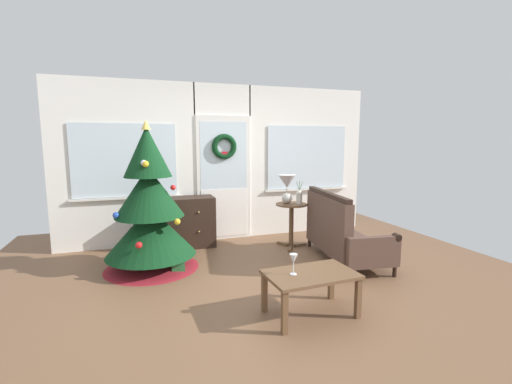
{
  "coord_description": "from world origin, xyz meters",
  "views": [
    {
      "loc": [
        -1.38,
        -3.63,
        1.64
      ],
      "look_at": [
        0.05,
        0.55,
        1.0
      ],
      "focal_mm": 24.75,
      "sensor_mm": 36.0,
      "label": 1
    }
  ],
  "objects_px": {
    "dresser_cabinet": "(185,222)",
    "coffee_table": "(311,279)",
    "settee_sofa": "(340,234)",
    "gift_box": "(178,266)",
    "side_table": "(291,216)",
    "table_lamp": "(287,185)",
    "wine_glass": "(293,260)",
    "christmas_tree": "(150,212)",
    "flower_vase": "(299,196)"
  },
  "relations": [
    {
      "from": "side_table",
      "to": "table_lamp",
      "type": "height_order",
      "value": "table_lamp"
    },
    {
      "from": "christmas_tree",
      "to": "gift_box",
      "type": "xyz_separation_m",
      "value": [
        0.3,
        -0.25,
        -0.66
      ]
    },
    {
      "from": "christmas_tree",
      "to": "dresser_cabinet",
      "type": "distance_m",
      "value": 1.03
    },
    {
      "from": "side_table",
      "to": "coffee_table",
      "type": "xyz_separation_m",
      "value": [
        -0.73,
        -2.03,
        -0.14
      ]
    },
    {
      "from": "settee_sofa",
      "to": "table_lamp",
      "type": "bearing_deg",
      "value": 118.81
    },
    {
      "from": "gift_box",
      "to": "dresser_cabinet",
      "type": "bearing_deg",
      "value": 77.12
    },
    {
      "from": "christmas_tree",
      "to": "dresser_cabinet",
      "type": "height_order",
      "value": "christmas_tree"
    },
    {
      "from": "coffee_table",
      "to": "side_table",
      "type": "bearing_deg",
      "value": 70.25
    },
    {
      "from": "flower_vase",
      "to": "coffee_table",
      "type": "distance_m",
      "value": 2.18
    },
    {
      "from": "flower_vase",
      "to": "table_lamp",
      "type": "bearing_deg",
      "value": 147.99
    },
    {
      "from": "wine_glass",
      "to": "gift_box",
      "type": "xyz_separation_m",
      "value": [
        -0.89,
        1.52,
        -0.48
      ]
    },
    {
      "from": "christmas_tree",
      "to": "side_table",
      "type": "height_order",
      "value": "christmas_tree"
    },
    {
      "from": "dresser_cabinet",
      "to": "table_lamp",
      "type": "relative_size",
      "value": 2.06
    },
    {
      "from": "dresser_cabinet",
      "to": "coffee_table",
      "type": "bearing_deg",
      "value": -72.4
    },
    {
      "from": "settee_sofa",
      "to": "gift_box",
      "type": "distance_m",
      "value": 2.21
    },
    {
      "from": "coffee_table",
      "to": "wine_glass",
      "type": "xyz_separation_m",
      "value": [
        -0.17,
        0.02,
        0.2
      ]
    },
    {
      "from": "christmas_tree",
      "to": "wine_glass",
      "type": "xyz_separation_m",
      "value": [
        1.19,
        -1.77,
        -0.18
      ]
    },
    {
      "from": "wine_glass",
      "to": "gift_box",
      "type": "bearing_deg",
      "value": 120.32
    },
    {
      "from": "dresser_cabinet",
      "to": "wine_glass",
      "type": "height_order",
      "value": "dresser_cabinet"
    },
    {
      "from": "side_table",
      "to": "flower_vase",
      "type": "bearing_deg",
      "value": -30.96
    },
    {
      "from": "side_table",
      "to": "coffee_table",
      "type": "relative_size",
      "value": 0.8
    },
    {
      "from": "side_table",
      "to": "wine_glass",
      "type": "xyz_separation_m",
      "value": [
        -0.9,
        -2.01,
        0.07
      ]
    },
    {
      "from": "dresser_cabinet",
      "to": "side_table",
      "type": "xyz_separation_m",
      "value": [
        1.55,
        -0.56,
        0.1
      ]
    },
    {
      "from": "dresser_cabinet",
      "to": "settee_sofa",
      "type": "relative_size",
      "value": 0.57
    },
    {
      "from": "settee_sofa",
      "to": "coffee_table",
      "type": "height_order",
      "value": "settee_sofa"
    },
    {
      "from": "table_lamp",
      "to": "coffee_table",
      "type": "distance_m",
      "value": 2.26
    },
    {
      "from": "wine_glass",
      "to": "christmas_tree",
      "type": "bearing_deg",
      "value": 124.0
    },
    {
      "from": "dresser_cabinet",
      "to": "settee_sofa",
      "type": "xyz_separation_m",
      "value": [
        1.94,
        -1.33,
        -0.01
      ]
    },
    {
      "from": "dresser_cabinet",
      "to": "coffee_table",
      "type": "relative_size",
      "value": 1.05
    },
    {
      "from": "coffee_table",
      "to": "gift_box",
      "type": "distance_m",
      "value": 1.89
    },
    {
      "from": "wine_glass",
      "to": "gift_box",
      "type": "height_order",
      "value": "wine_glass"
    },
    {
      "from": "table_lamp",
      "to": "gift_box",
      "type": "distance_m",
      "value": 2.02
    },
    {
      "from": "settee_sofa",
      "to": "coffee_table",
      "type": "relative_size",
      "value": 1.84
    },
    {
      "from": "table_lamp",
      "to": "wine_glass",
      "type": "distance_m",
      "value": 2.26
    },
    {
      "from": "christmas_tree",
      "to": "side_table",
      "type": "distance_m",
      "value": 2.12
    },
    {
      "from": "settee_sofa",
      "to": "side_table",
      "type": "height_order",
      "value": "settee_sofa"
    },
    {
      "from": "table_lamp",
      "to": "flower_vase",
      "type": "height_order",
      "value": "table_lamp"
    },
    {
      "from": "flower_vase",
      "to": "wine_glass",
      "type": "xyz_separation_m",
      "value": [
        -1.0,
        -1.95,
        -0.25
      ]
    },
    {
      "from": "flower_vase",
      "to": "wine_glass",
      "type": "distance_m",
      "value": 2.21
    },
    {
      "from": "dresser_cabinet",
      "to": "gift_box",
      "type": "xyz_separation_m",
      "value": [
        -0.24,
        -1.05,
        -0.31
      ]
    },
    {
      "from": "wine_glass",
      "to": "coffee_table",
      "type": "bearing_deg",
      "value": -5.88
    },
    {
      "from": "table_lamp",
      "to": "gift_box",
      "type": "height_order",
      "value": "table_lamp"
    },
    {
      "from": "flower_vase",
      "to": "coffee_table",
      "type": "bearing_deg",
      "value": -112.82
    },
    {
      "from": "flower_vase",
      "to": "coffee_table",
      "type": "relative_size",
      "value": 0.41
    },
    {
      "from": "table_lamp",
      "to": "flower_vase",
      "type": "distance_m",
      "value": 0.25
    },
    {
      "from": "gift_box",
      "to": "wine_glass",
      "type": "bearing_deg",
      "value": -59.68
    },
    {
      "from": "flower_vase",
      "to": "christmas_tree",
      "type": "bearing_deg",
      "value": -175.21
    },
    {
      "from": "coffee_table",
      "to": "gift_box",
      "type": "height_order",
      "value": "coffee_table"
    },
    {
      "from": "gift_box",
      "to": "settee_sofa",
      "type": "bearing_deg",
      "value": -7.29
    },
    {
      "from": "christmas_tree",
      "to": "flower_vase",
      "type": "distance_m",
      "value": 2.2
    }
  ]
}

